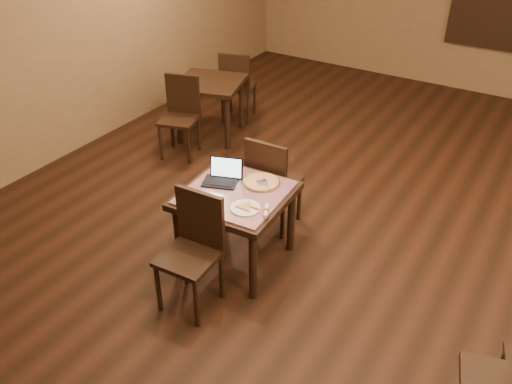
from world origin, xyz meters
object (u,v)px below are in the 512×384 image
Objects in this scene: chair_main_near at (194,244)px; other_table_b_chair_far at (237,83)px; laptop at (223,175)px; other_table_b at (210,91)px; tiled_table at (236,201)px; other_table_b_chair_near at (181,111)px; chair_main_far at (271,179)px; pizza_pan at (261,183)px.

chair_main_near reaches higher than other_table_b_chair_far.
laptop is 2.97m from other_table_b_chair_far.
laptop is 2.50m from other_table_b.
tiled_table is 2.31m from other_table_b_chair_near.
chair_main_far is at bearing -56.13° from other_table_b.
tiled_table is at bearing -66.31° from other_table_b.
pizza_pan is 3.03m from other_table_b_chair_far.
chair_main_near is at bearing -94.20° from tiled_table.
other_table_b is 0.59m from other_table_b_chair_near.
laptop is at bearing 65.87° from chair_main_far.
other_table_b_chair_near reaches higher than pizza_pan.
other_table_b_chair_far is (0.03, 0.59, -0.08)m from other_table_b.
other_table_b is at bearing -41.32° from chair_main_far.
chair_main_far is 1.02× the size of other_table_b_chair_near.
chair_main_far reaches higher than laptop.
laptop is (-0.20, -0.51, 0.24)m from chair_main_far.
pizza_pan is 0.35× the size of other_table_b_chair_near.
chair_main_near is 1.00× the size of other_table_b.
tiled_table is at bearing -46.47° from laptop.
other_table_b_chair_far is at bearing 119.76° from tiled_table.
tiled_table is 2.71× the size of laptop.
chair_main_near reaches higher than tiled_table.
pizza_pan is 2.27m from other_table_b_chair_near.
other_table_b_chair_far is at bearing 101.20° from laptop.
chair_main_far is at bearing 85.87° from tiled_table.
pizza_pan is at bearing 3.64° from laptop.
other_table_b_chair_near reaches higher than tiled_table.
chair_main_near is 2.73m from other_table_b_chair_near.
chair_main_near is at bearing -66.27° from other_table_b_chair_near.
chair_main_far reaches higher than tiled_table.
chair_main_near is 2.85× the size of laptop.
laptop reaches higher than other_table_b.
other_table_b reaches higher than tiled_table.
chair_main_near reaches higher than other_table_b_chair_near.
laptop is at bearing -156.20° from pizza_pan.
pizza_pan is (0.32, 0.14, -0.05)m from laptop.
chair_main_far is 2.84× the size of laptop.
pizza_pan is at bearing 78.75° from chair_main_near.
other_table_b is at bearing 136.35° from pizza_pan.
pizza_pan is 0.34× the size of other_table_b.
laptop is at bearing 149.92° from tiled_table.
laptop is at bearing 102.51° from chair_main_near.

